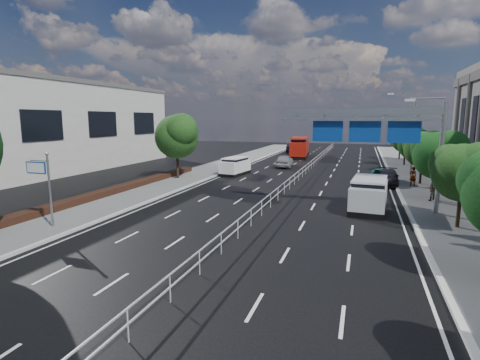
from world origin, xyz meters
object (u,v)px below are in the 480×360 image
(parked_car_teal, at_px, (381,176))
(silver_minivan, at_px, (369,194))
(overhead_gantry, at_px, (377,127))
(white_minivan, at_px, (235,166))
(toilet_sign, at_px, (42,177))
(pedestrian_a, at_px, (413,177))
(near_car_dark, at_px, (292,148))
(parked_car_dark, at_px, (388,177))
(near_car_silver, at_px, (285,161))
(pedestrian_b, at_px, (433,188))
(red_bus, at_px, (300,147))

(parked_car_teal, bearing_deg, silver_minivan, -90.12)
(overhead_gantry, xyz_separation_m, white_minivan, (-14.16, 12.77, -4.66))
(toilet_sign, distance_m, pedestrian_a, 29.46)
(white_minivan, relative_size, near_car_dark, 0.89)
(near_car_dark, xyz_separation_m, parked_car_dark, (14.61, -30.77, -0.16))
(near_car_silver, height_order, parked_car_teal, near_car_silver)
(overhead_gantry, distance_m, silver_minivan, 4.54)
(overhead_gantry, distance_m, parked_car_dark, 12.31)
(white_minivan, height_order, near_car_silver, white_minivan)
(white_minivan, height_order, silver_minivan, silver_minivan)
(white_minivan, distance_m, pedestrian_a, 17.94)
(parked_car_dark, bearing_deg, toilet_sign, -128.63)
(parked_car_teal, xyz_separation_m, pedestrian_b, (3.24, -7.92, 0.43))
(pedestrian_a, bearing_deg, white_minivan, -24.63)
(near_car_silver, height_order, pedestrian_b, pedestrian_b)
(overhead_gantry, xyz_separation_m, pedestrian_b, (4.26, 4.03, -4.51))
(parked_car_teal, bearing_deg, parked_car_dark, -48.77)
(near_car_silver, height_order, near_car_dark, near_car_dark)
(near_car_dark, relative_size, pedestrian_a, 2.96)
(near_car_silver, distance_m, parked_car_teal, 14.42)
(overhead_gantry, relative_size, parked_car_dark, 2.13)
(toilet_sign, bearing_deg, near_car_silver, 76.49)
(overhead_gantry, xyz_separation_m, parked_car_teal, (1.02, 11.95, -4.94))
(pedestrian_a, bearing_deg, silver_minivan, 52.44)
(silver_minivan, distance_m, pedestrian_a, 10.66)
(overhead_gantry, distance_m, red_bus, 36.58)
(overhead_gantry, distance_m, white_minivan, 19.62)
(white_minivan, relative_size, pedestrian_b, 2.42)
(overhead_gantry, relative_size, white_minivan, 2.21)
(pedestrian_b, bearing_deg, parked_car_teal, -57.43)
(red_bus, height_order, parked_car_dark, red_bus)
(red_bus, height_order, parked_car_teal, red_bus)
(red_bus, distance_m, parked_car_dark, 26.56)
(near_car_dark, bearing_deg, pedestrian_b, 109.22)
(silver_minivan, bearing_deg, toilet_sign, -144.92)
(toilet_sign, height_order, pedestrian_a, toilet_sign)
(parked_car_teal, height_order, parked_car_dark, parked_car_dark)
(toilet_sign, relative_size, parked_car_teal, 0.91)
(near_car_silver, xyz_separation_m, near_car_dark, (-2.80, 21.01, 0.04))
(parked_car_teal, distance_m, pedestrian_b, 8.57)
(pedestrian_a, bearing_deg, overhead_gantry, 54.14)
(red_bus, bearing_deg, parked_car_dark, -67.99)
(toilet_sign, bearing_deg, near_car_dark, 84.89)
(overhead_gantry, height_order, red_bus, overhead_gantry)
(overhead_gantry, relative_size, near_car_silver, 2.14)
(near_car_dark, distance_m, parked_car_dark, 34.06)
(pedestrian_b, bearing_deg, toilet_sign, 43.02)
(overhead_gantry, bearing_deg, silver_minivan, 132.02)
(red_bus, height_order, near_car_dark, red_bus)
(pedestrian_a, bearing_deg, near_car_silver, -54.21)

